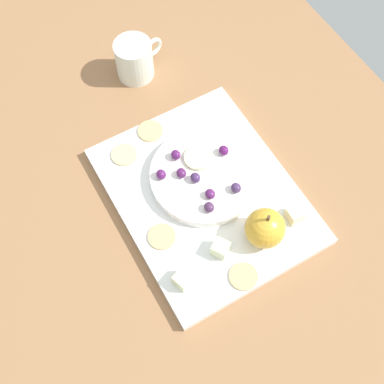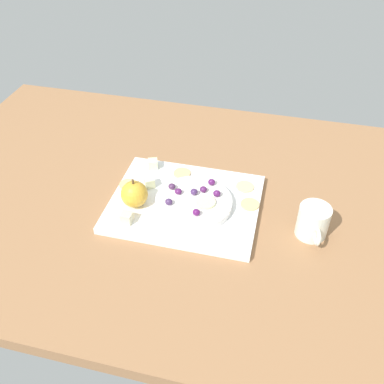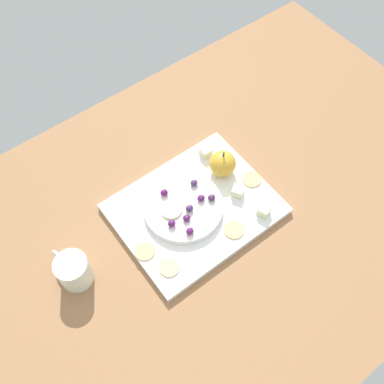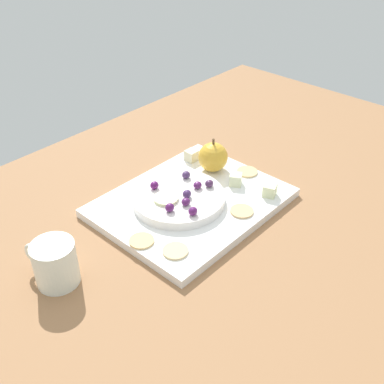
{
  "view_description": "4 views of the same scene",
  "coord_description": "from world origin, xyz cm",
  "px_view_note": "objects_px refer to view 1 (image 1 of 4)",
  "views": [
    {
      "loc": [
        33.49,
        -17.84,
        80.24
      ],
      "look_at": [
        1.18,
        0.72,
        7.81
      ],
      "focal_mm": 46.8,
      "sensor_mm": 36.0,
      "label": 1
    },
    {
      "loc": [
        -18.89,
        78.64,
        75.05
      ],
      "look_at": [
        -0.54,
        3.33,
        8.39
      ],
      "focal_mm": 40.07,
      "sensor_mm": 36.0,
      "label": 2
    },
    {
      "loc": [
        -29.33,
        -36.15,
        95.26
      ],
      "look_at": [
        1.74,
        5.03,
        9.11
      ],
      "focal_mm": 41.24,
      "sensor_mm": 36.0,
      "label": 3
    },
    {
      "loc": [
        -55.05,
        -48.27,
        59.97
      ],
      "look_at": [
        0.91,
        2.8,
        7.24
      ],
      "focal_mm": 43.64,
      "sensor_mm": 36.0,
      "label": 4
    }
  ],
  "objects_px": {
    "cheese_cube_2": "(183,280)",
    "cracker_1": "(150,131)",
    "apple_whole": "(265,228)",
    "grape_7": "(209,207)",
    "grape_1": "(236,188)",
    "grape_4": "(176,155)",
    "cracker_0": "(162,236)",
    "cup": "(135,59)",
    "apple_slice_0": "(198,158)",
    "grape_6": "(161,174)",
    "grape_0": "(224,150)",
    "grape_5": "(181,173)",
    "cheese_cube_1": "(295,215)",
    "grape_2": "(195,178)",
    "cracker_2": "(124,155)",
    "serving_dish": "(204,176)",
    "cracker_3": "(243,276)",
    "platter": "(205,195)",
    "grape_3": "(210,194)",
    "cheese_cube_0": "(221,248)"
  },
  "relations": [
    {
      "from": "cracker_2",
      "to": "cracker_3",
      "type": "height_order",
      "value": "same"
    },
    {
      "from": "platter",
      "to": "grape_5",
      "type": "height_order",
      "value": "grape_5"
    },
    {
      "from": "cracker_1",
      "to": "cracker_2",
      "type": "xyz_separation_m",
      "value": [
        0.02,
        -0.06,
        0.0
      ]
    },
    {
      "from": "cheese_cube_2",
      "to": "cracker_1",
      "type": "distance_m",
      "value": 0.29
    },
    {
      "from": "grape_1",
      "to": "grape_7",
      "type": "distance_m",
      "value": 0.06
    },
    {
      "from": "cracker_0",
      "to": "apple_slice_0",
      "type": "distance_m",
      "value": 0.15
    },
    {
      "from": "apple_whole",
      "to": "grape_0",
      "type": "relative_size",
      "value": 3.61
    },
    {
      "from": "grape_0",
      "to": "grape_5",
      "type": "relative_size",
      "value": 1.0
    },
    {
      "from": "platter",
      "to": "grape_1",
      "type": "relative_size",
      "value": 20.01
    },
    {
      "from": "cracker_3",
      "to": "cup",
      "type": "height_order",
      "value": "cup"
    },
    {
      "from": "apple_whole",
      "to": "grape_6",
      "type": "relative_size",
      "value": 3.61
    },
    {
      "from": "cracker_2",
      "to": "serving_dish",
      "type": "bearing_deg",
      "value": 41.73
    },
    {
      "from": "platter",
      "to": "grape_3",
      "type": "distance_m",
      "value": 0.04
    },
    {
      "from": "cracker_0",
      "to": "cup",
      "type": "height_order",
      "value": "cup"
    },
    {
      "from": "cracker_2",
      "to": "grape_0",
      "type": "xyz_separation_m",
      "value": [
        0.09,
        0.15,
        0.02
      ]
    },
    {
      "from": "cheese_cube_1",
      "to": "cheese_cube_2",
      "type": "height_order",
      "value": "same"
    },
    {
      "from": "cracker_1",
      "to": "cheese_cube_0",
      "type": "bearing_deg",
      "value": -2.23
    },
    {
      "from": "grape_1",
      "to": "cracker_3",
      "type": "bearing_deg",
      "value": -26.75
    },
    {
      "from": "cracker_0",
      "to": "grape_2",
      "type": "bearing_deg",
      "value": 120.32
    },
    {
      "from": "grape_2",
      "to": "grape_3",
      "type": "bearing_deg",
      "value": 9.03
    },
    {
      "from": "apple_whole",
      "to": "cracker_2",
      "type": "xyz_separation_m",
      "value": [
        -0.25,
        -0.13,
        -0.03
      ]
    },
    {
      "from": "serving_dish",
      "to": "cracker_3",
      "type": "bearing_deg",
      "value": -11.23
    },
    {
      "from": "cheese_cube_2",
      "to": "grape_1",
      "type": "distance_m",
      "value": 0.17
    },
    {
      "from": "grape_4",
      "to": "apple_whole",
      "type": "bearing_deg",
      "value": 16.05
    },
    {
      "from": "serving_dish",
      "to": "cheese_cube_0",
      "type": "bearing_deg",
      "value": -19.65
    },
    {
      "from": "grape_6",
      "to": "apple_slice_0",
      "type": "height_order",
      "value": "grape_6"
    },
    {
      "from": "cheese_cube_1",
      "to": "cracker_3",
      "type": "relative_size",
      "value": 0.55
    },
    {
      "from": "cracker_1",
      "to": "grape_2",
      "type": "height_order",
      "value": "grape_2"
    },
    {
      "from": "serving_dish",
      "to": "cheese_cube_2",
      "type": "height_order",
      "value": "cheese_cube_2"
    },
    {
      "from": "grape_6",
      "to": "cheese_cube_2",
      "type": "bearing_deg",
      "value": -17.87
    },
    {
      "from": "platter",
      "to": "apple_slice_0",
      "type": "height_order",
      "value": "apple_slice_0"
    },
    {
      "from": "cheese_cube_2",
      "to": "cracker_2",
      "type": "bearing_deg",
      "value": 174.75
    },
    {
      "from": "serving_dish",
      "to": "cup",
      "type": "relative_size",
      "value": 1.8
    },
    {
      "from": "cracker_0",
      "to": "cracker_1",
      "type": "relative_size",
      "value": 1.0
    },
    {
      "from": "apple_whole",
      "to": "grape_5",
      "type": "xyz_separation_m",
      "value": [
        -0.15,
        -0.06,
        -0.01
      ]
    },
    {
      "from": "cheese_cube_2",
      "to": "apple_slice_0",
      "type": "distance_m",
      "value": 0.21
    },
    {
      "from": "cracker_2",
      "to": "grape_5",
      "type": "height_order",
      "value": "grape_5"
    },
    {
      "from": "cracker_0",
      "to": "cheese_cube_2",
      "type": "bearing_deg",
      "value": -5.06
    },
    {
      "from": "grape_3",
      "to": "grape_7",
      "type": "xyz_separation_m",
      "value": [
        0.02,
        -0.01,
        0.0
      ]
    },
    {
      "from": "apple_whole",
      "to": "grape_7",
      "type": "xyz_separation_m",
      "value": [
        -0.08,
        -0.06,
        -0.01
      ]
    },
    {
      "from": "cracker_1",
      "to": "cracker_0",
      "type": "bearing_deg",
      "value": -22.55
    },
    {
      "from": "apple_slice_0",
      "to": "cup",
      "type": "height_order",
      "value": "cup"
    },
    {
      "from": "cracker_3",
      "to": "grape_7",
      "type": "relative_size",
      "value": 2.53
    },
    {
      "from": "cracker_0",
      "to": "cracker_3",
      "type": "bearing_deg",
      "value": 32.71
    },
    {
      "from": "cheese_cube_2",
      "to": "grape_0",
      "type": "height_order",
      "value": "grape_0"
    },
    {
      "from": "cracker_1",
      "to": "grape_2",
      "type": "bearing_deg",
      "value": 6.35
    },
    {
      "from": "cheese_cube_2",
      "to": "cracker_3",
      "type": "bearing_deg",
      "value": 65.17
    },
    {
      "from": "grape_1",
      "to": "grape_4",
      "type": "xyz_separation_m",
      "value": [
        -0.1,
        -0.06,
        0.0
      ]
    },
    {
      "from": "cracker_2",
      "to": "cup",
      "type": "bearing_deg",
      "value": 147.21
    },
    {
      "from": "cheese_cube_2",
      "to": "grape_4",
      "type": "relative_size",
      "value": 1.38
    }
  ]
}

